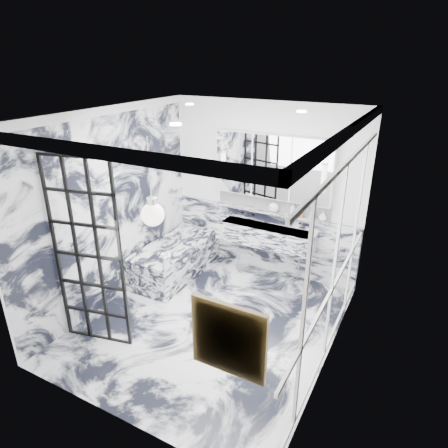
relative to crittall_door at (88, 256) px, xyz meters
The scene contains 25 objects.
floor 1.90m from the crittall_door, 40.68° to the left, with size 3.60×3.60×0.00m, color silver.
ceiling 2.16m from the crittall_door, 40.68° to the left, with size 3.60×3.60×0.00m, color white.
wall_back 2.98m from the crittall_door, 68.04° to the left, with size 3.60×3.60×0.00m, color white.
wall_front 1.41m from the crittall_door, 37.29° to the right, with size 3.60×3.60×0.00m, color white.
wall_left 1.09m from the crittall_door, 117.15° to the left, with size 3.60×3.60×0.00m, color white.
wall_right 2.88m from the crittall_door, 19.40° to the left, with size 3.60×3.60×0.00m, color white.
marble_clad_back 3.02m from the crittall_door, 67.86° to the left, with size 3.18×0.05×1.05m, color silver.
marble_clad_left 1.07m from the crittall_door, 116.43° to the left, with size 0.02×3.56×2.68m, color silver.
panel_molding 2.86m from the crittall_door, 19.53° to the left, with size 0.03×3.40×2.30m, color white.
soap_bottle_a 3.12m from the crittall_door, 58.51° to the left, with size 0.08×0.08×0.21m, color #8C5919.
soap_bottle_b 3.30m from the crittall_door, 53.77° to the left, with size 0.08×0.08×0.17m, color #4C4C51.
soap_bottle_c 3.40m from the crittall_door, 51.62° to the left, with size 0.12×0.12×0.15m, color silver.
face_pot 2.97m from the crittall_door, 63.68° to the left, with size 0.16×0.16×0.16m, color white.
amber_bottle 3.21m from the crittall_door, 56.13° to the left, with size 0.04×0.04×0.10m, color #8C5919.
flower_vase 1.32m from the crittall_door, 76.13° to the left, with size 0.08×0.08×0.12m, color silver.
crittall_door is the anchor object (origin of this frame).
artwork 2.46m from the crittall_door, 19.22° to the right, with size 0.52×0.05×0.52m, color #CD6015.
pendant_light 1.40m from the crittall_door, ahead, with size 0.23×0.23×0.23m, color white.
trough_sink 2.85m from the crittall_door, 63.33° to the left, with size 1.60×0.45×0.30m, color silver.
ledge 2.96m from the crittall_door, 64.76° to the left, with size 1.90×0.14×0.04m, color silver.
subway_tile 3.01m from the crittall_door, 65.27° to the left, with size 1.90×0.03×0.23m, color white.
mirror_cabinet 3.02m from the crittall_door, 64.81° to the left, with size 1.90×0.16×1.00m, color white.
sconce_left 2.68m from the crittall_door, 80.33° to the left, with size 0.07×0.07×0.40m, color white.
sconce_right 3.37m from the crittall_door, 51.16° to the left, with size 0.07×0.07×0.40m, color white.
bathtub 2.07m from the crittall_door, 92.00° to the left, with size 0.75×1.65×0.55m, color silver.
Camera 1 is at (2.31, -3.91, 3.42)m, focal length 32.00 mm.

